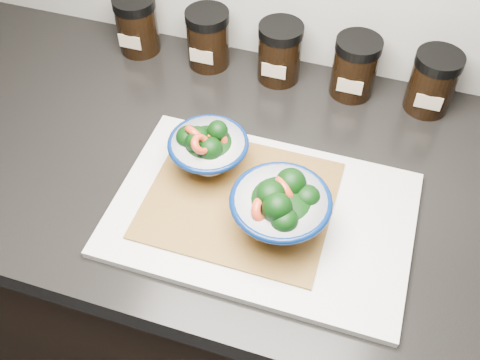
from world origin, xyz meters
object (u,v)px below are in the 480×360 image
(spice_jar_d, at_px, (355,67))
(bowl_right, at_px, (281,208))
(spice_jar_b, at_px, (208,38))
(cutting_board, at_px, (262,214))
(bowl_left, at_px, (208,149))
(spice_jar_a, at_px, (137,24))
(spice_jar_e, at_px, (433,82))
(spice_jar_c, at_px, (280,52))

(spice_jar_d, bearing_deg, bowl_right, -96.98)
(spice_jar_b, bearing_deg, cutting_board, -58.20)
(cutting_board, bearing_deg, bowl_left, 151.75)
(spice_jar_a, distance_m, spice_jar_d, 0.42)
(bowl_right, distance_m, spice_jar_e, 0.39)
(spice_jar_a, relative_size, spice_jar_b, 1.00)
(cutting_board, distance_m, spice_jar_e, 0.39)
(bowl_right, distance_m, spice_jar_d, 0.35)
(bowl_left, xyz_separation_m, spice_jar_e, (0.32, 0.27, -0.00))
(bowl_right, xyz_separation_m, spice_jar_d, (0.04, 0.35, -0.01))
(bowl_left, distance_m, spice_jar_c, 0.27)
(spice_jar_c, bearing_deg, cutting_board, -79.01)
(spice_jar_a, bearing_deg, cutting_board, -43.18)
(bowl_right, distance_m, spice_jar_b, 0.42)
(bowl_left, relative_size, spice_jar_a, 1.12)
(cutting_board, height_order, spice_jar_c, spice_jar_c)
(bowl_right, xyz_separation_m, spice_jar_c, (-0.10, 0.35, -0.01))
(cutting_board, height_order, spice_jar_e, spice_jar_e)
(spice_jar_e, bearing_deg, bowl_right, -117.06)
(spice_jar_c, bearing_deg, spice_jar_d, 0.00)
(bowl_left, bearing_deg, spice_jar_a, 131.93)
(bowl_left, height_order, spice_jar_e, bowl_left)
(cutting_board, bearing_deg, spice_jar_b, 121.80)
(spice_jar_a, xyz_separation_m, spice_jar_b, (0.15, 0.00, 0.00))
(bowl_right, bearing_deg, spice_jar_e, 62.94)
(bowl_right, height_order, spice_jar_a, bowl_right)
(bowl_left, height_order, spice_jar_d, bowl_left)
(spice_jar_d, distance_m, spice_jar_e, 0.14)
(spice_jar_a, bearing_deg, bowl_right, -42.56)
(cutting_board, distance_m, spice_jar_a, 0.48)
(cutting_board, height_order, bowl_right, bowl_right)
(spice_jar_b, bearing_deg, bowl_right, -56.08)
(cutting_board, height_order, spice_jar_a, spice_jar_a)
(spice_jar_a, relative_size, spice_jar_e, 1.00)
(bowl_left, bearing_deg, spice_jar_e, 40.45)
(spice_jar_a, distance_m, spice_jar_c, 0.29)
(spice_jar_a, bearing_deg, spice_jar_d, 0.00)
(cutting_board, distance_m, spice_jar_c, 0.34)
(bowl_right, xyz_separation_m, spice_jar_e, (0.18, 0.35, -0.01))
(cutting_board, bearing_deg, spice_jar_c, 100.99)
(cutting_board, relative_size, bowl_left, 3.56)
(spice_jar_b, xyz_separation_m, spice_jar_d, (0.28, 0.00, 0.00))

